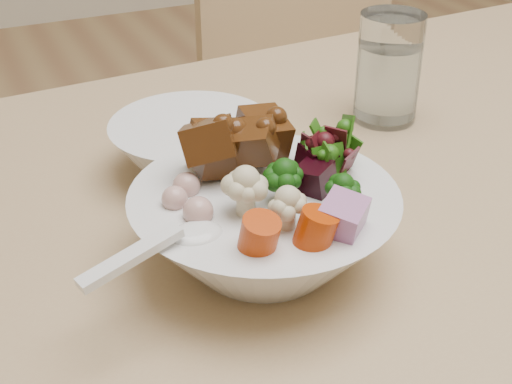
% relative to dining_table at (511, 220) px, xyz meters
% --- Properties ---
extents(dining_table, '(1.55, 0.94, 0.70)m').
position_rel_dining_table_xyz_m(dining_table, '(0.00, 0.00, 0.00)').
color(dining_table, tan).
rests_on(dining_table, ground).
extents(chair_far, '(0.43, 0.43, 0.93)m').
position_rel_dining_table_xyz_m(chair_far, '(0.14, 0.65, -0.11)').
color(chair_far, tan).
rests_on(chair_far, ground).
extents(food_bowl, '(0.21, 0.21, 0.12)m').
position_rel_dining_table_xyz_m(food_bowl, '(-0.31, -0.04, 0.11)').
color(food_bowl, white).
rests_on(food_bowl, dining_table).
extents(soup_spoon, '(0.12, 0.05, 0.02)m').
position_rel_dining_table_xyz_m(soup_spoon, '(-0.40, -0.07, 0.13)').
color(soup_spoon, white).
rests_on(soup_spoon, food_bowl).
extents(water_glass, '(0.07, 0.07, 0.12)m').
position_rel_dining_table_xyz_m(water_glass, '(-0.07, 0.15, 0.13)').
color(water_glass, silver).
rests_on(water_glass, dining_table).
extents(side_bowl, '(0.16, 0.16, 0.05)m').
position_rel_dining_table_xyz_m(side_bowl, '(-0.32, 0.12, 0.10)').
color(side_bowl, white).
rests_on(side_bowl, dining_table).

